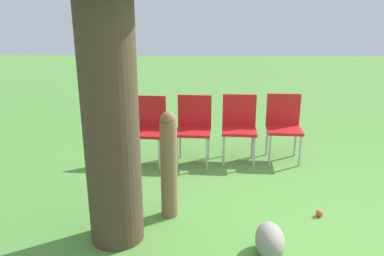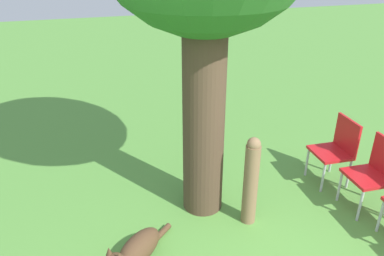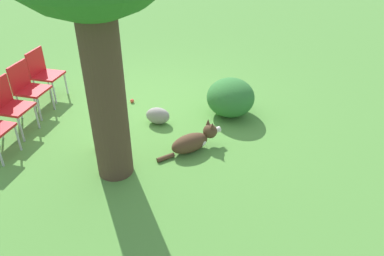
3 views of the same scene
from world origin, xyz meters
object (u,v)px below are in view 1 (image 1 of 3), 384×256
object	(u,v)px
red_chair_2	(194,124)
tennis_ball	(319,213)
red_chair_0	(284,123)
red_chair_3	(148,125)
red_chair_1	(239,124)
fence_post	(169,165)

from	to	relation	value
red_chair_2	tennis_ball	distance (m)	1.94
red_chair_0	red_chair_2	size ratio (longest dim) A/B	1.00
red_chair_3	red_chair_1	bearing A→B (deg)	99.17
tennis_ball	red_chair_2	bearing A→B (deg)	42.00
red_chair_1	red_chair_3	world-z (taller)	same
fence_post	red_chair_2	size ratio (longest dim) A/B	1.20
red_chair_1	red_chair_3	size ratio (longest dim) A/B	1.00
fence_post	red_chair_0	world-z (taller)	fence_post
red_chair_3	tennis_ball	size ratio (longest dim) A/B	12.65
red_chair_1	red_chair_2	bearing A→B (deg)	-80.83
red_chair_2	red_chair_3	xyz separation A→B (m)	(-0.07, 0.59, 0.00)
fence_post	red_chair_3	xyz separation A→B (m)	(1.36, 0.41, -0.03)
red_chair_0	tennis_ball	world-z (taller)	red_chair_0
red_chair_3	fence_post	bearing A→B (deg)	19.54
fence_post	red_chair_1	xyz separation A→B (m)	(1.50, -0.77, -0.03)
tennis_ball	fence_post	bearing A→B (deg)	91.26
fence_post	red_chair_0	xyz separation A→B (m)	(1.56, -1.35, -0.03)
red_chair_0	red_chair_3	world-z (taller)	same
red_chair_0	red_chair_2	bearing A→B (deg)	-80.83
red_chair_3	tennis_ball	xyz separation A→B (m)	(-1.33, -1.85, -0.46)
fence_post	red_chair_2	distance (m)	1.44
fence_post	red_chair_3	world-z (taller)	fence_post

